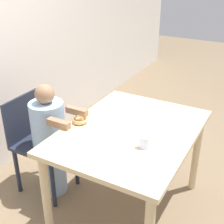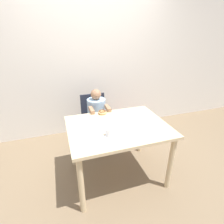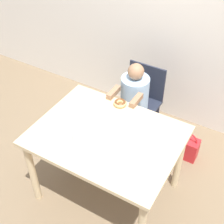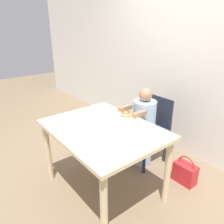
{
  "view_description": "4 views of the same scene",
  "coord_description": "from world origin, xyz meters",
  "px_view_note": "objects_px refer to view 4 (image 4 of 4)",
  "views": [
    {
      "loc": [
        -1.74,
        -0.81,
        1.84
      ],
      "look_at": [
        -0.03,
        0.13,
        0.87
      ],
      "focal_mm": 50.0,
      "sensor_mm": 36.0,
      "label": 1
    },
    {
      "loc": [
        -0.62,
        -1.67,
        1.74
      ],
      "look_at": [
        -0.03,
        0.13,
        0.87
      ],
      "focal_mm": 28.0,
      "sensor_mm": 36.0,
      "label": 2
    },
    {
      "loc": [
        0.92,
        -1.49,
        2.47
      ],
      "look_at": [
        -0.03,
        0.13,
        0.87
      ],
      "focal_mm": 50.0,
      "sensor_mm": 36.0,
      "label": 3
    },
    {
      "loc": [
        1.52,
        -1.1,
        1.68
      ],
      "look_at": [
        -0.03,
        0.13,
        0.87
      ],
      "focal_mm": 35.0,
      "sensor_mm": 36.0,
      "label": 4
    }
  ],
  "objects_px": {
    "chair": "(150,129)",
    "child_figure": "(143,129)",
    "donut": "(126,113)",
    "handbag": "(185,172)",
    "cup": "(78,123)"
  },
  "relations": [
    {
      "from": "donut",
      "to": "handbag",
      "type": "xyz_separation_m",
      "value": [
        0.55,
        0.41,
        -0.64
      ]
    },
    {
      "from": "chair",
      "to": "child_figure",
      "type": "height_order",
      "value": "child_figure"
    },
    {
      "from": "handbag",
      "to": "donut",
      "type": "bearing_deg",
      "value": -143.19
    },
    {
      "from": "handbag",
      "to": "cup",
      "type": "relative_size",
      "value": 3.95
    },
    {
      "from": "chair",
      "to": "donut",
      "type": "bearing_deg",
      "value": -88.77
    },
    {
      "from": "chair",
      "to": "handbag",
      "type": "xyz_separation_m",
      "value": [
        0.56,
        -0.01,
        -0.32
      ]
    },
    {
      "from": "chair",
      "to": "donut",
      "type": "xyz_separation_m",
      "value": [
        0.01,
        -0.43,
        0.32
      ]
    },
    {
      "from": "donut",
      "to": "chair",
      "type": "bearing_deg",
      "value": 91.23
    },
    {
      "from": "child_figure",
      "to": "donut",
      "type": "bearing_deg",
      "value": -88.29
    },
    {
      "from": "donut",
      "to": "handbag",
      "type": "height_order",
      "value": "donut"
    },
    {
      "from": "child_figure",
      "to": "handbag",
      "type": "height_order",
      "value": "child_figure"
    },
    {
      "from": "child_figure",
      "to": "cup",
      "type": "relative_size",
      "value": 11.74
    },
    {
      "from": "handbag",
      "to": "cup",
      "type": "xyz_separation_m",
      "value": [
        -0.64,
        -0.96,
        0.66
      ]
    },
    {
      "from": "handbag",
      "to": "child_figure",
      "type": "bearing_deg",
      "value": -169.03
    },
    {
      "from": "child_figure",
      "to": "cup",
      "type": "bearing_deg",
      "value": -94.94
    }
  ]
}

